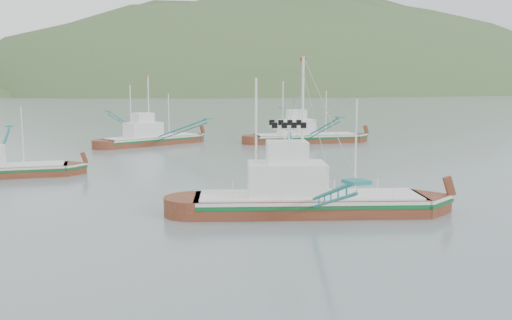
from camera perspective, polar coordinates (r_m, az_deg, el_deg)
name	(u,v)px	position (r m, az deg, el deg)	size (l,w,h in m)	color
ground	(296,224)	(35.30, 4.05, -6.36)	(1200.00, 1200.00, 0.00)	slate
main_boat	(308,180)	(37.52, 5.18, -2.03)	(15.50, 26.21, 11.06)	#5D2713
bg_boat_right	(305,129)	(82.14, 4.92, 3.07)	(15.35, 26.58, 10.89)	#5D2713
bg_boat_far	(151,131)	(80.47, -10.42, 2.92)	(14.50, 24.71, 10.29)	#5D2713
headland_right	(304,92)	(526.75, 4.78, 6.80)	(684.00, 432.00, 306.00)	#39532B
ridge_distant	(49,91)	(591.96, -20.01, 6.47)	(960.00, 400.00, 240.00)	slate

